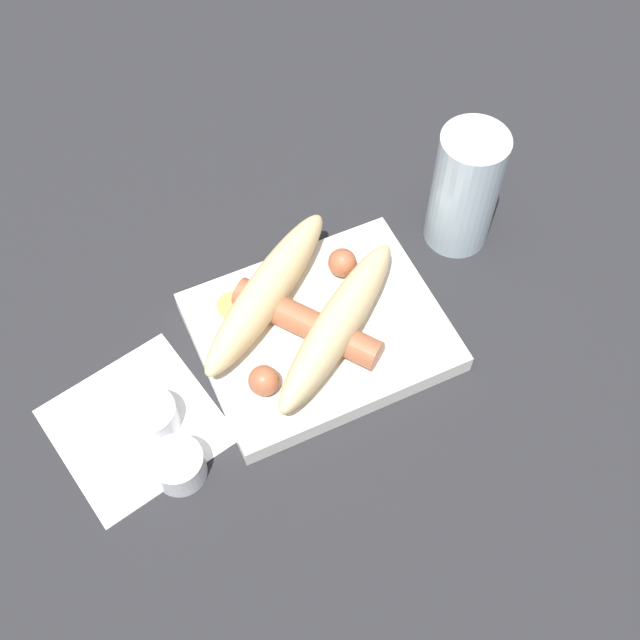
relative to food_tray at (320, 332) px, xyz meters
The scene contains 9 objects.
ground_plane 0.01m from the food_tray, ahead, with size 3.00×3.00×0.00m, color #232326.
food_tray is the anchor object (origin of this frame).
bread_roll 0.04m from the food_tray, 41.45° to the right, with size 0.23×0.21×0.05m.
sausage 0.03m from the food_tray, 19.74° to the right, with size 0.14×0.13×0.03m.
pickled_veggies 0.06m from the food_tray, 51.07° to the right, with size 0.07×0.05×0.01m.
napkin 0.19m from the food_tray, ahead, with size 0.16×0.16×0.00m.
condiment_cup_near 0.17m from the food_tray, ahead, with size 0.05×0.05×0.03m.
condiment_cup_far 0.18m from the food_tray, 23.54° to the left, with size 0.05×0.05×0.03m.
drink_glass 0.19m from the food_tray, 162.88° to the right, with size 0.06×0.06×0.13m.
Camera 1 is at (0.16, 0.35, 0.65)m, focal length 45.00 mm.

